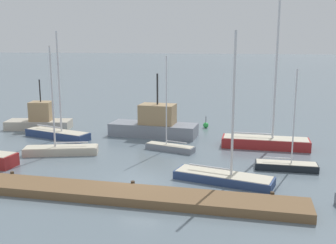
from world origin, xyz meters
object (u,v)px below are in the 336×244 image
Objects in this scene: sailboat_1 at (61,149)px; fishing_boat_0 at (155,125)px; sailboat_7 at (170,146)px; channel_buoy_0 at (206,125)px; sailboat_5 at (224,175)px; sailboat_0 at (57,133)px; sailboat_4 at (286,165)px; fishing_boat_1 at (40,120)px; sailboat_3 at (265,140)px.

sailboat_1 reaches higher than fishing_boat_0.
sailboat_7 is 6.31× the size of channel_buoy_0.
sailboat_0 is at bearing 164.56° from sailboat_5.
sailboat_4 is 1.04× the size of fishing_boat_1.
sailboat_1 is 9.82m from fishing_boat_0.
channel_buoy_0 is (-6.00, 6.92, -0.36)m from sailboat_3.
sailboat_4 is (1.33, -5.84, -0.31)m from sailboat_3.
sailboat_0 is at bearing -77.00° from sailboat_1.
sailboat_3 is 10.64m from fishing_boat_0.
channel_buoy_0 is at bearing 113.70° from sailboat_5.
fishing_boat_0 is at bearing 135.79° from sailboat_5.
sailboat_5 reaches higher than sailboat_1.
sailboat_7 is at bearing 159.73° from sailboat_4.
sailboat_3 is (19.19, 0.62, 0.15)m from sailboat_0.
sailboat_4 reaches higher than fishing_boat_0.
sailboat_4 is 5.44m from sailboat_5.
sailboat_5 is 1.39× the size of fishing_boat_1.
fishing_boat_0 is (-2.57, 4.95, 0.71)m from sailboat_7.
sailboat_4 is (17.54, -0.21, -0.09)m from sailboat_1.
sailboat_4 is at bearing -77.01° from sailboat_3.
fishing_boat_0 is (-11.72, 8.08, 0.75)m from sailboat_4.
fishing_boat_0 is at bearing 33.08° from sailboat_0.
sailboat_0 reaches higher than fishing_boat_0.
sailboat_1 is at bearing -124.02° from fishing_boat_0.
sailboat_1 reaches higher than fishing_boat_1.
sailboat_0 is 9.27m from fishing_boat_0.
sailboat_1 is 1.02× the size of fishing_boat_0.
sailboat_3 is at bearing -49.06° from channel_buoy_0.
sailboat_7 reaches higher than sailboat_4.
sailboat_5 is 7.74× the size of channel_buoy_0.
sailboat_5 is (16.37, -8.73, -0.06)m from sailboat_0.
sailboat_4 reaches higher than channel_buoy_0.
sailboat_3 reaches higher than sailboat_1.
sailboat_7 is at bearing 139.60° from sailboat_5.
sailboat_1 is at bearing 177.96° from sailboat_4.
fishing_boat_0 reaches higher than channel_buoy_0.
fishing_boat_1 is (-22.95, 2.72, 0.30)m from sailboat_3.
sailboat_3 is 9.77m from sailboat_5.
sailboat_3 is 1.99× the size of sailboat_4.
fishing_boat_0 is 6.83× the size of channel_buoy_0.
sailboat_5 is 16.57m from channel_buoy_0.
sailboat_0 is 5.05m from fishing_boat_1.
sailboat_3 is 11.44× the size of channel_buoy_0.
channel_buoy_0 is at bearing 44.83° from sailboat_0.
fishing_boat_0 is (8.80, 2.86, 0.60)m from sailboat_0.
fishing_boat_0 is (-7.57, 11.59, 0.66)m from sailboat_5.
sailboat_0 is 1.14× the size of sailboat_1.
sailboat_5 is at bearing -141.21° from sailboat_4.
sailboat_7 is 9.80m from channel_buoy_0.
sailboat_4 is at bearing 176.02° from sailboat_7.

